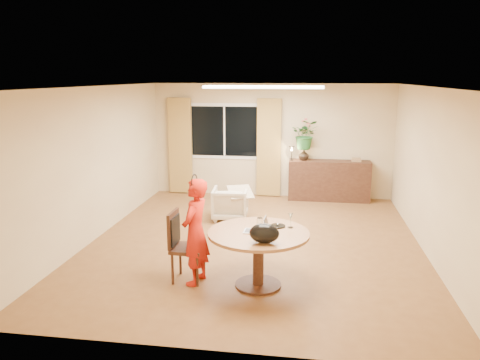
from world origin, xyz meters
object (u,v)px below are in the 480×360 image
Objects in this scene: dining_chair at (188,247)px; armchair at (230,203)px; sideboard at (329,181)px; dining_table at (258,244)px; child at (195,232)px.

dining_chair is 2.88m from armchair.
dining_chair is at bearing -114.01° from sideboard.
dining_chair is at bearing 84.10° from armchair.
dining_table is 0.74× the size of sideboard.
sideboard is at bearing 76.86° from dining_table.
armchair is at bearing -168.78° from child.
child reaches higher than dining_table.
dining_table is 0.86m from child.
child is (-0.85, -0.01, 0.13)m from dining_table.
sideboard is (2.06, 4.63, -0.04)m from dining_chair.
armchair is 0.38× the size of sideboard.
dining_chair reaches higher than sideboard.
sideboard is at bearing 68.11° from dining_chair.
dining_chair reaches higher than dining_table.
armchair is at bearing -138.36° from sideboard.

